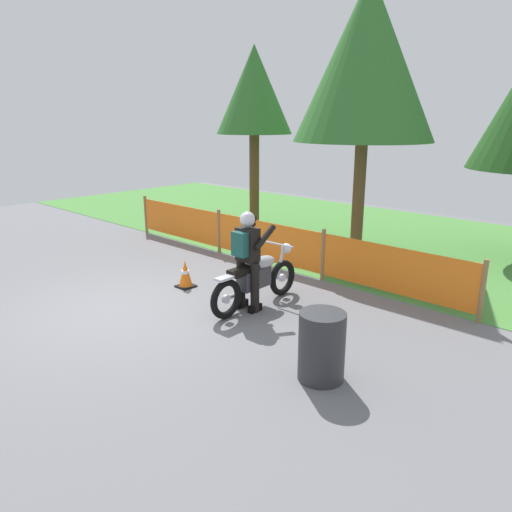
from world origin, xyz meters
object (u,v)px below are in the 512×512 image
object	(u,v)px
spare_drum	(322,346)
rider_lead	(247,256)
traffic_cone	(185,274)
motorcycle_lead	(256,279)

from	to	relation	value
spare_drum	rider_lead	bearing A→B (deg)	156.12
traffic_cone	spare_drum	bearing A→B (deg)	-14.15
motorcycle_lead	traffic_cone	world-z (taller)	motorcycle_lead
rider_lead	traffic_cone	distance (m)	1.80
motorcycle_lead	rider_lead	distance (m)	0.52
motorcycle_lead	spare_drum	size ratio (longest dim) A/B	2.40
rider_lead	spare_drum	size ratio (longest dim) A/B	1.92
rider_lead	traffic_cone	bearing A→B (deg)	88.86
traffic_cone	motorcycle_lead	bearing A→B (deg)	8.27
rider_lead	spare_drum	world-z (taller)	rider_lead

